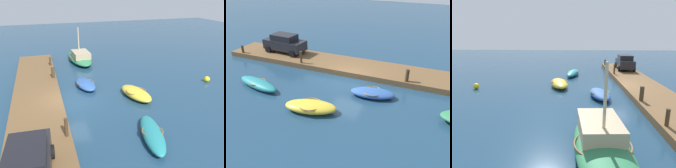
% 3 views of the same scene
% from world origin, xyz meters
% --- Properties ---
extents(ground_plane, '(84.00, 84.00, 0.00)m').
position_xyz_m(ground_plane, '(0.00, 0.00, 0.00)').
color(ground_plane, navy).
extents(dock_platform, '(24.78, 3.39, 0.44)m').
position_xyz_m(dock_platform, '(0.00, -2.22, 0.22)').
color(dock_platform, brown).
rests_on(dock_platform, ground_plane).
extents(rowboat_yellow, '(3.51, 2.12, 0.66)m').
position_xyz_m(rowboat_yellow, '(0.46, 4.92, 0.34)').
color(rowboat_yellow, gold).
rests_on(rowboat_yellow, ground_plane).
extents(rowboat_teal, '(3.96, 1.94, 0.61)m').
position_xyz_m(rowboat_teal, '(5.57, 3.71, 0.31)').
color(rowboat_teal, teal).
rests_on(rowboat_teal, ground_plane).
extents(sailboat_green, '(6.56, 2.54, 3.77)m').
position_xyz_m(sailboat_green, '(-10.01, 2.54, 0.51)').
color(sailboat_green, '#2D7A4C').
rests_on(sailboat_green, ground_plane).
extents(dinghy_blue, '(3.19, 1.79, 0.57)m').
position_xyz_m(dinghy_blue, '(-2.56, 1.66, 0.30)').
color(dinghy_blue, '#2D569E').
rests_on(dinghy_blue, ground_plane).
extents(mooring_post_west, '(0.19, 0.19, 0.86)m').
position_xyz_m(mooring_post_west, '(-8.12, -0.77, 0.87)').
color(mooring_post_west, '#47331E').
rests_on(mooring_post_west, dock_platform).
extents(mooring_post_mid_west, '(0.27, 0.27, 0.96)m').
position_xyz_m(mooring_post_mid_west, '(-4.44, -0.77, 0.92)').
color(mooring_post_mid_west, '#47331E').
rests_on(mooring_post_mid_west, dock_platform).
extents(mooring_post_mid_east, '(0.19, 0.19, 1.06)m').
position_xyz_m(mooring_post_mid_east, '(4.56, -0.77, 0.98)').
color(mooring_post_mid_east, '#47331E').
rests_on(mooring_post_mid_east, dock_platform).
extents(parked_car, '(4.14, 2.13, 1.76)m').
position_xyz_m(parked_car, '(7.41, -2.56, 1.35)').
color(parked_car, black).
rests_on(parked_car, dock_platform).
extents(marker_buoy, '(0.50, 0.50, 0.50)m').
position_xyz_m(marker_buoy, '(-0.55, 12.12, 0.25)').
color(marker_buoy, yellow).
rests_on(marker_buoy, ground_plane).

